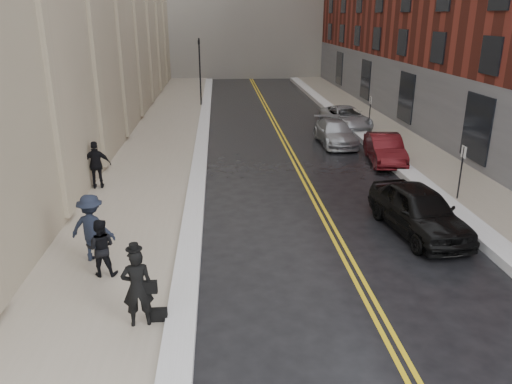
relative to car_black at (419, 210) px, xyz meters
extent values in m
plane|color=black|center=(-5.26, -5.31, -0.79)|extent=(160.00, 160.00, 0.00)
cube|color=gray|center=(-9.76, 10.69, -0.71)|extent=(4.00, 64.00, 0.15)
cube|color=gray|center=(3.74, 10.69, -0.71)|extent=(3.00, 64.00, 0.15)
cube|color=gold|center=(-2.88, 10.69, -0.79)|extent=(0.12, 64.00, 0.01)
cube|color=gold|center=(-2.64, 10.69, -0.79)|extent=(0.12, 64.00, 0.01)
cube|color=silver|center=(-7.46, 10.69, -0.66)|extent=(0.70, 60.80, 0.26)
cube|color=silver|center=(1.89, 10.69, -0.64)|extent=(0.85, 60.80, 0.30)
cylinder|color=black|center=(-7.86, 24.69, 1.81)|extent=(0.12, 0.12, 5.20)
imported|color=black|center=(-7.86, 24.69, 3.81)|extent=(0.18, 0.15, 0.90)
cylinder|color=black|center=(2.64, 2.69, 0.31)|extent=(0.06, 0.06, 2.20)
cube|color=white|center=(2.64, 2.69, 1.21)|extent=(0.02, 0.35, 0.45)
cylinder|color=black|center=(2.64, 14.69, 0.31)|extent=(0.06, 0.06, 2.20)
cube|color=white|center=(2.64, 14.69, 1.21)|extent=(0.02, 0.35, 0.45)
imported|color=black|center=(0.00, 0.00, 0.00)|extent=(2.45, 4.84, 1.58)
imported|color=#4B0D11|center=(1.54, 8.24, -0.10)|extent=(1.93, 4.31, 1.37)
imported|color=#9EA0A5|center=(-0.04, 12.09, -0.14)|extent=(1.94, 4.53, 1.30)
imported|color=#A7AAAF|center=(1.54, 16.11, -0.11)|extent=(2.78, 5.13, 1.37)
imported|color=black|center=(-8.38, -4.84, 0.31)|extent=(0.75, 0.55, 1.90)
imported|color=black|center=(-9.72, -2.42, 0.17)|extent=(0.79, 0.62, 1.62)
imported|color=black|center=(-10.15, -1.49, 0.35)|extent=(1.41, 0.99, 1.98)
imported|color=black|center=(-11.46, 5.00, 0.33)|extent=(1.20, 0.65, 1.94)
camera|label=1|loc=(-6.46, -14.77, 6.04)|focal=35.00mm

